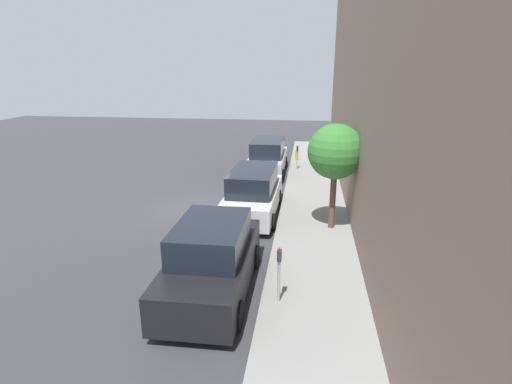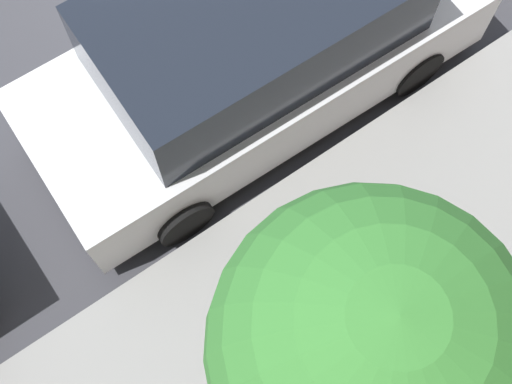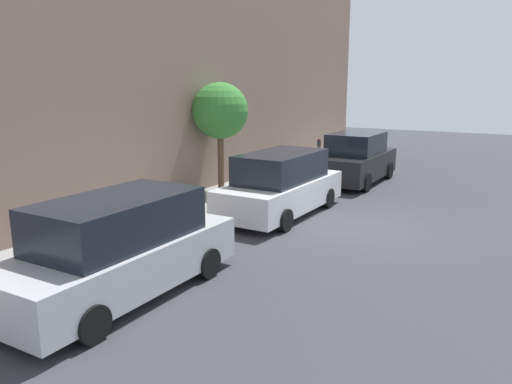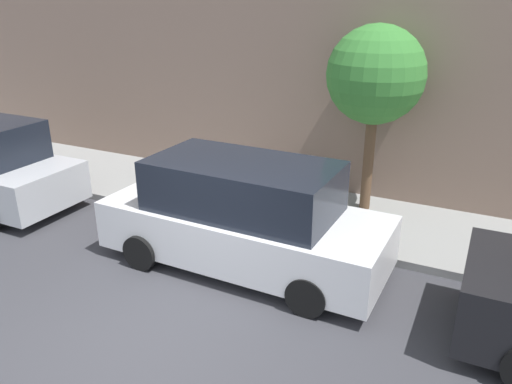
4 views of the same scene
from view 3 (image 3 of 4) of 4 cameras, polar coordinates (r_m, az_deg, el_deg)
The scene contains 8 objects.
ground_plane at distance 14.11m, azimuth 11.31°, elevation -3.97°, with size 60.00×60.00×0.00m, color #38383D.
sidewalk at distance 16.24m, azimuth -5.09°, elevation -1.34°, with size 2.72×32.00×0.15m.
parked_suv_nearest at distance 20.25m, azimuth 11.34°, elevation 3.67°, with size 2.08×4.81×1.98m.
parked_minivan_second at distance 14.96m, azimuth 2.89°, elevation 0.83°, with size 2.02×4.93×1.90m.
parked_minivan_third at distance 9.60m, azimuth -15.33°, elevation -6.24°, with size 2.02×4.91×1.90m.
parking_meter_near at distance 21.31m, azimuth 7.18°, elevation 4.56°, with size 0.11×0.15×1.46m.
parking_meter_far at distance 10.48m, azimuth -23.78°, elevation -4.89°, with size 0.11×0.15×1.37m.
street_tree at distance 17.39m, azimuth -4.12°, elevation 9.17°, with size 1.94×1.94×3.79m.
Camera 3 is at (-4.28, 12.86, 3.92)m, focal length 35.00 mm.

